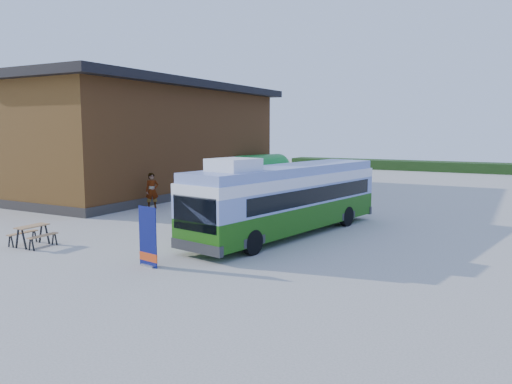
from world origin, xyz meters
The scene contains 10 objects.
ground centered at (0.00, 0.00, 0.00)m, with size 100.00×100.00×0.00m, color #BCB7AD.
barn centered at (-10.50, 10.00, 3.59)m, with size 9.60×21.20×7.50m.
hedge centered at (8.00, 38.00, 0.50)m, with size 40.00×3.00×1.00m, color #264419.
bus centered at (3.85, 1.30, 1.59)m, with size 4.21×11.08×3.33m.
awning centered at (1.66, 1.01, 2.42)m, with size 3.13×4.35×0.50m.
banner centered at (2.01, -5.25, 0.79)m, with size 0.84×0.28×1.94m.
picnic_table centered at (-3.67, -5.16, 0.59)m, with size 1.40×1.25×0.79m.
person_a centered at (-5.70, 4.06, 0.99)m, with size 0.72×0.47×1.98m, color #999999.
person_b centered at (-2.54, 7.10, 0.83)m, with size 0.80×0.63×1.65m, color #999999.
slurry_tanker centered at (-5.70, 16.58, 1.40)m, with size 3.16×6.38×2.43m.
Camera 1 is at (12.47, -17.25, 4.36)m, focal length 35.00 mm.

